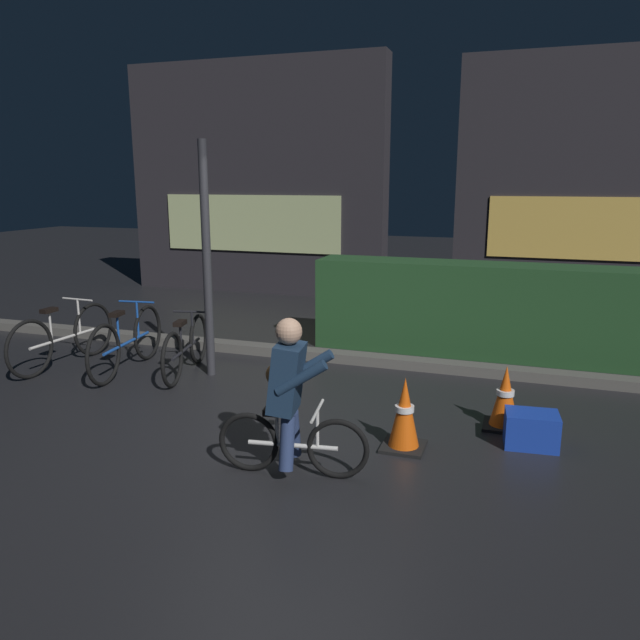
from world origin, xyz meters
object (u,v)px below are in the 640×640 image
(parked_bike_left_mid, at_px, (127,342))
(blue_crate, at_px, (531,429))
(street_post, at_px, (207,261))
(traffic_cone_near, at_px, (404,415))
(traffic_cone_far, at_px, (505,398))
(parked_bike_leftmost, at_px, (63,337))
(parked_bike_center_left, at_px, (186,347))
(cyclist, at_px, (290,396))

(parked_bike_left_mid, xyz_separation_m, blue_crate, (4.57, -0.69, -0.21))
(blue_crate, bearing_deg, street_post, 165.87)
(traffic_cone_near, height_order, blue_crate, traffic_cone_near)
(street_post, distance_m, traffic_cone_far, 3.54)
(street_post, bearing_deg, parked_bike_leftmost, -171.66)
(parked_bike_center_left, distance_m, blue_crate, 3.94)
(street_post, height_order, traffic_cone_far, street_post)
(parked_bike_leftmost, distance_m, cyclist, 4.07)
(parked_bike_center_left, bearing_deg, blue_crate, -113.75)
(traffic_cone_near, xyz_separation_m, blue_crate, (1.03, 0.40, -0.15))
(cyclist, bearing_deg, traffic_cone_near, 35.84)
(street_post, bearing_deg, parked_bike_center_left, -163.91)
(traffic_cone_far, distance_m, cyclist, 2.16)
(traffic_cone_far, distance_m, blue_crate, 0.44)
(parked_bike_left_mid, distance_m, traffic_cone_near, 3.71)
(parked_bike_left_mid, xyz_separation_m, cyclist, (2.80, -1.82, 0.27))
(parked_bike_leftmost, relative_size, traffic_cone_near, 2.74)
(parked_bike_left_mid, relative_size, cyclist, 1.39)
(street_post, height_order, parked_bike_center_left, street_post)
(street_post, height_order, parked_bike_leftmost, street_post)
(parked_bike_center_left, height_order, traffic_cone_near, parked_bike_center_left)
(parked_bike_leftmost, xyz_separation_m, traffic_cone_near, (4.42, -1.03, -0.06))
(parked_bike_left_mid, bearing_deg, traffic_cone_far, -101.92)
(parked_bike_center_left, xyz_separation_m, traffic_cone_far, (3.61, -0.47, -0.04))
(blue_crate, bearing_deg, traffic_cone_far, 124.66)
(parked_bike_leftmost, relative_size, blue_crate, 3.92)
(parked_bike_left_mid, relative_size, traffic_cone_near, 2.75)
(cyclist, bearing_deg, traffic_cone_far, 35.59)
(parked_bike_left_mid, xyz_separation_m, traffic_cone_near, (3.55, -1.09, -0.06))
(street_post, distance_m, blue_crate, 3.87)
(parked_bike_leftmost, distance_m, parked_bike_center_left, 1.60)
(parked_bike_left_mid, distance_m, cyclist, 3.35)
(street_post, height_order, traffic_cone_near, street_post)
(traffic_cone_near, distance_m, blue_crate, 1.11)
(blue_crate, xyz_separation_m, cyclist, (-1.78, -1.13, 0.48))
(parked_bike_left_mid, height_order, traffic_cone_far, parked_bike_left_mid)
(traffic_cone_far, height_order, cyclist, cyclist)
(parked_bike_leftmost, xyz_separation_m, parked_bike_center_left, (1.59, 0.19, -0.04))
(parked_bike_left_mid, bearing_deg, blue_crate, -105.99)
(parked_bike_left_mid, height_order, cyclist, cyclist)
(parked_bike_left_mid, xyz_separation_m, traffic_cone_far, (4.33, -0.35, -0.08))
(traffic_cone_near, bearing_deg, cyclist, -135.86)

